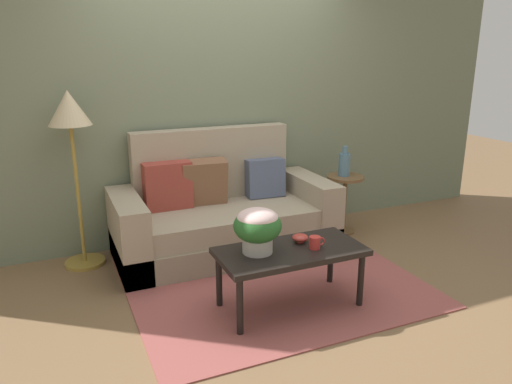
{
  "coord_description": "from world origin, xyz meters",
  "views": [
    {
      "loc": [
        -1.53,
        -3.26,
        1.79
      ],
      "look_at": [
        -0.07,
        0.07,
        0.72
      ],
      "focal_mm": 34.04,
      "sensor_mm": 36.0,
      "label": 1
    }
  ],
  "objects_px": {
    "coffee_mug": "(315,242)",
    "side_table": "(345,194)",
    "floor_lamp": "(71,126)",
    "potted_plant": "(257,226)",
    "snack_bowl": "(300,238)",
    "table_vase": "(344,164)",
    "couch": "(222,216)",
    "coffee_table": "(290,256)"
  },
  "relations": [
    {
      "from": "coffee_mug",
      "to": "side_table",
      "type": "bearing_deg",
      "value": 48.76
    },
    {
      "from": "floor_lamp",
      "to": "potted_plant",
      "type": "distance_m",
      "value": 1.78
    },
    {
      "from": "snack_bowl",
      "to": "table_vase",
      "type": "distance_m",
      "value": 1.5
    },
    {
      "from": "couch",
      "to": "coffee_table",
      "type": "xyz_separation_m",
      "value": [
        0.09,
        -1.17,
        0.07
      ]
    },
    {
      "from": "snack_bowl",
      "to": "table_vase",
      "type": "xyz_separation_m",
      "value": [
        1.06,
        1.05,
        0.23
      ]
    },
    {
      "from": "coffee_mug",
      "to": "coffee_table",
      "type": "bearing_deg",
      "value": 159.7
    },
    {
      "from": "potted_plant",
      "to": "snack_bowl",
      "type": "height_order",
      "value": "potted_plant"
    },
    {
      "from": "couch",
      "to": "coffee_mug",
      "type": "bearing_deg",
      "value": -78.28
    },
    {
      "from": "floor_lamp",
      "to": "snack_bowl",
      "type": "distance_m",
      "value": 2.03
    },
    {
      "from": "side_table",
      "to": "table_vase",
      "type": "xyz_separation_m",
      "value": [
        -0.01,
        0.02,
        0.3
      ]
    },
    {
      "from": "side_table",
      "to": "coffee_table",
      "type": "bearing_deg",
      "value": -136.91
    },
    {
      "from": "coffee_table",
      "to": "side_table",
      "type": "xyz_separation_m",
      "value": [
        1.19,
        1.11,
        0.01
      ]
    },
    {
      "from": "couch",
      "to": "coffee_table",
      "type": "bearing_deg",
      "value": -85.45
    },
    {
      "from": "couch",
      "to": "coffee_mug",
      "type": "distance_m",
      "value": 1.26
    },
    {
      "from": "side_table",
      "to": "couch",
      "type": "bearing_deg",
      "value": 177.49
    },
    {
      "from": "floor_lamp",
      "to": "potted_plant",
      "type": "xyz_separation_m",
      "value": [
        1.06,
        -1.31,
        -0.56
      ]
    },
    {
      "from": "floor_lamp",
      "to": "couch",
      "type": "bearing_deg",
      "value": -8.78
    },
    {
      "from": "table_vase",
      "to": "couch",
      "type": "bearing_deg",
      "value": 178.21
    },
    {
      "from": "potted_plant",
      "to": "coffee_table",
      "type": "bearing_deg",
      "value": -9.49
    },
    {
      "from": "potted_plant",
      "to": "coffee_mug",
      "type": "distance_m",
      "value": 0.44
    },
    {
      "from": "side_table",
      "to": "table_vase",
      "type": "distance_m",
      "value": 0.3
    },
    {
      "from": "table_vase",
      "to": "floor_lamp",
      "type": "bearing_deg",
      "value": 174.79
    },
    {
      "from": "couch",
      "to": "side_table",
      "type": "height_order",
      "value": "couch"
    },
    {
      "from": "side_table",
      "to": "floor_lamp",
      "type": "distance_m",
      "value": 2.62
    },
    {
      "from": "couch",
      "to": "floor_lamp",
      "type": "bearing_deg",
      "value": 171.22
    },
    {
      "from": "side_table",
      "to": "potted_plant",
      "type": "bearing_deg",
      "value": -143.04
    },
    {
      "from": "coffee_mug",
      "to": "floor_lamp",
      "type": "bearing_deg",
      "value": 135.85
    },
    {
      "from": "coffee_table",
      "to": "coffee_mug",
      "type": "relative_size",
      "value": 8.51
    },
    {
      "from": "coffee_table",
      "to": "snack_bowl",
      "type": "relative_size",
      "value": 8.78
    },
    {
      "from": "snack_bowl",
      "to": "potted_plant",
      "type": "bearing_deg",
      "value": -173.3
    },
    {
      "from": "coffee_mug",
      "to": "table_vase",
      "type": "xyz_separation_m",
      "value": [
        1.01,
        1.19,
        0.22
      ]
    },
    {
      "from": "side_table",
      "to": "coffee_mug",
      "type": "height_order",
      "value": "side_table"
    },
    {
      "from": "side_table",
      "to": "coffee_mug",
      "type": "bearing_deg",
      "value": -131.24
    },
    {
      "from": "coffee_table",
      "to": "snack_bowl",
      "type": "xyz_separation_m",
      "value": [
        0.12,
        0.08,
        0.08
      ]
    },
    {
      "from": "side_table",
      "to": "floor_lamp",
      "type": "relative_size",
      "value": 0.4
    },
    {
      "from": "floor_lamp",
      "to": "table_vase",
      "type": "height_order",
      "value": "floor_lamp"
    },
    {
      "from": "floor_lamp",
      "to": "table_vase",
      "type": "bearing_deg",
      "value": -5.21
    },
    {
      "from": "coffee_table",
      "to": "coffee_mug",
      "type": "bearing_deg",
      "value": -20.3
    },
    {
      "from": "couch",
      "to": "table_vase",
      "type": "relative_size",
      "value": 6.56
    },
    {
      "from": "side_table",
      "to": "coffee_mug",
      "type": "xyz_separation_m",
      "value": [
        -1.03,
        -1.17,
        0.09
      ]
    },
    {
      "from": "side_table",
      "to": "potted_plant",
      "type": "xyz_separation_m",
      "value": [
        -1.42,
        -1.07,
        0.23
      ]
    },
    {
      "from": "side_table",
      "to": "floor_lamp",
      "type": "xyz_separation_m",
      "value": [
        -2.48,
        0.24,
        0.79
      ]
    }
  ]
}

